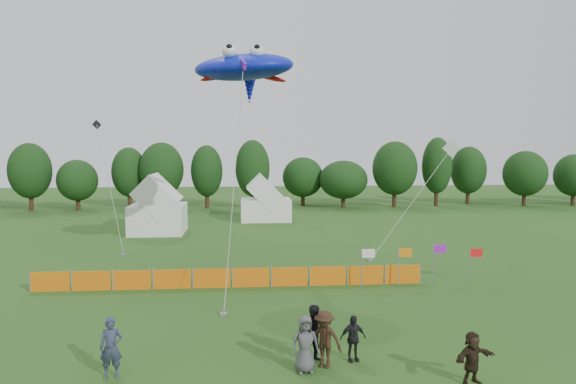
{
  "coord_description": "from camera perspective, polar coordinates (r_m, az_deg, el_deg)",
  "views": [
    {
      "loc": [
        -1.91,
        -16.57,
        7.13
      ],
      "look_at": [
        0.0,
        6.0,
        5.2
      ],
      "focal_mm": 32.0,
      "sensor_mm": 36.0,
      "label": 1
    }
  ],
  "objects": [
    {
      "name": "stingray_kite",
      "position": [
        29.87,
        -4.92,
        13.45
      ],
      "size": [
        7.26,
        15.46,
        12.67
      ],
      "color": "#101FE3",
      "rests_on": "ground"
    },
    {
      "name": "spectator_a",
      "position": [
        17.54,
        -19.06,
        -16.02
      ],
      "size": [
        0.72,
        0.5,
        1.91
      ],
      "primitive_type": "imported",
      "rotation": [
        0.0,
        0.0,
        0.06
      ],
      "color": "#2D334B",
      "rests_on": "ground"
    },
    {
      "name": "flag_row",
      "position": [
        27.86,
        14.33,
        -7.28
      ],
      "size": [
        6.73,
        0.67,
        2.07
      ],
      "color": "gray",
      "rests_on": "ground"
    },
    {
      "name": "spectator_f",
      "position": [
        17.23,
        19.8,
        -16.96
      ],
      "size": [
        1.56,
        0.97,
        1.61
      ],
      "primitive_type": "imported",
      "rotation": [
        0.0,
        0.0,
        0.36
      ],
      "color": "black",
      "rests_on": "ground"
    },
    {
      "name": "tent_left",
      "position": [
        44.54,
        -14.25,
        -1.89
      ],
      "size": [
        4.5,
        4.5,
        3.97
      ],
      "color": "white",
      "rests_on": "ground"
    },
    {
      "name": "tent_right",
      "position": [
        50.85,
        -2.5,
        -1.19
      ],
      "size": [
        4.95,
        3.96,
        3.5
      ],
      "color": "white",
      "rests_on": "ground"
    },
    {
      "name": "ground",
      "position": [
        18.13,
        1.68,
        -18.28
      ],
      "size": [
        160.0,
        160.0,
        0.0
      ],
      "primitive_type": "plane",
      "color": "#234C16",
      "rests_on": "ground"
    },
    {
      "name": "spectator_c",
      "position": [
        17.39,
        4.06,
        -15.99
      ],
      "size": [
        1.4,
        1.22,
        1.88
      ],
      "primitive_type": "imported",
      "rotation": [
        0.0,
        0.0,
        -0.53
      ],
      "color": "black",
      "rests_on": "ground"
    },
    {
      "name": "spectator_e",
      "position": [
        17.03,
        1.91,
        -16.52
      ],
      "size": [
        0.96,
        0.68,
        1.84
      ],
      "primitive_type": "imported",
      "rotation": [
        0.0,
        0.0,
        0.11
      ],
      "color": "#47474C",
      "rests_on": "ground"
    },
    {
      "name": "small_kite_dark",
      "position": [
        40.2,
        -19.41,
        1.62
      ],
      "size": [
        4.17,
        7.94,
        9.42
      ],
      "color": "black",
      "rests_on": "ground"
    },
    {
      "name": "spectator_d",
      "position": [
        18.01,
        7.21,
        -15.81
      ],
      "size": [
        0.97,
        0.55,
        1.56
      ],
      "primitive_type": "imported",
      "rotation": [
        0.0,
        0.0,
        0.19
      ],
      "color": "black",
      "rests_on": "ground"
    },
    {
      "name": "spectator_b",
      "position": [
        17.76,
        3.08,
        -15.44
      ],
      "size": [
        1.09,
        0.95,
        1.93
      ],
      "primitive_type": "imported",
      "rotation": [
        0.0,
        0.0,
        0.26
      ],
      "color": "black",
      "rests_on": "ground"
    },
    {
      "name": "small_kite_white",
      "position": [
        36.2,
        15.5,
        1.54
      ],
      "size": [
        7.23,
        3.54,
        7.75
      ],
      "color": "white",
      "rests_on": "ground"
    },
    {
      "name": "treeline",
      "position": [
        61.67,
        -1.56,
        2.13
      ],
      "size": [
        104.57,
        8.78,
        8.36
      ],
      "color": "#382314",
      "rests_on": "ground"
    },
    {
      "name": "barrier_fence",
      "position": [
        26.83,
        -6.32,
        -9.47
      ],
      "size": [
        19.9,
        0.06,
        1.0
      ],
      "color": "#D7660B",
      "rests_on": "ground"
    }
  ]
}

